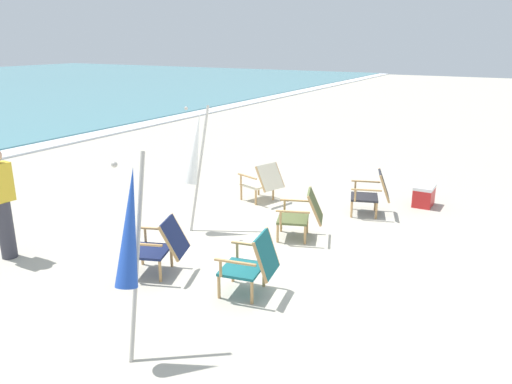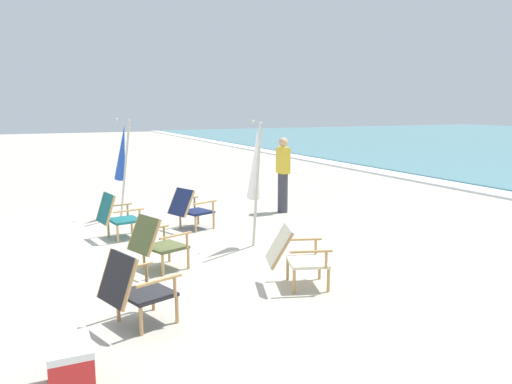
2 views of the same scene
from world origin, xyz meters
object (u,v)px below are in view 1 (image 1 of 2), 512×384
at_px(beach_chair_back_left, 373,192).
at_px(umbrella_furled_white, 195,150).
at_px(beach_chair_mid_center, 253,262).
at_px(umbrella_furled_blue, 130,229).
at_px(person_near_chairs, 2,203).
at_px(beach_chair_front_right, 263,181).
at_px(beach_chair_back_right, 303,213).
at_px(cooler_box, 424,196).
at_px(beach_chair_far_center, 161,245).

relative_size(beach_chair_back_left, umbrella_furled_white, 0.40).
distance_m(beach_chair_back_left, beach_chair_mid_center, 3.69).
relative_size(umbrella_furled_white, umbrella_furled_blue, 1.01).
height_order(umbrella_furled_blue, person_near_chairs, umbrella_furled_blue).
bearing_deg(beach_chair_front_right, umbrella_furled_white, 171.13).
bearing_deg(umbrella_furled_white, beach_chair_back_right, -75.33).
relative_size(umbrella_furled_blue, cooler_box, 4.20).
height_order(umbrella_furled_white, person_near_chairs, umbrella_furled_white).
bearing_deg(beach_chair_far_center, beach_chair_mid_center, -85.28).
bearing_deg(beach_chair_far_center, beach_chair_back_left, -25.22).
xyz_separation_m(beach_chair_back_left, cooler_box, (0.98, -0.71, -0.23)).
relative_size(beach_chair_back_right, beach_chair_back_left, 1.04).
distance_m(beach_chair_front_right, beach_chair_far_center, 3.46).
distance_m(beach_chair_back_right, beach_chair_mid_center, 2.00).
xyz_separation_m(umbrella_furled_blue, person_near_chairs, (0.82, 3.25, -0.50)).
bearing_deg(beach_chair_front_right, beach_chair_back_right, -132.64).
bearing_deg(umbrella_furled_white, person_near_chairs, 143.52).
bearing_deg(beach_chair_back_left, beach_chair_back_right, 159.17).
height_order(person_near_chairs, cooler_box, person_near_chairs).
bearing_deg(beach_chair_far_center, person_near_chairs, 106.39).
bearing_deg(person_near_chairs, umbrella_furled_white, -36.48).
distance_m(beach_chair_far_center, person_near_chairs, 2.45).
relative_size(beach_chair_front_right, umbrella_furled_white, 0.43).
relative_size(beach_chair_back_right, person_near_chairs, 0.53).
height_order(beach_chair_front_right, umbrella_furled_blue, umbrella_furled_blue).
distance_m(beach_chair_far_center, beach_chair_back_left, 4.17).
xyz_separation_m(beach_chair_far_center, umbrella_furled_white, (1.65, 0.59, 0.93)).
bearing_deg(umbrella_furled_blue, umbrella_furled_white, 25.85).
bearing_deg(umbrella_furled_white, cooler_box, -44.80).
xyz_separation_m(beach_chair_mid_center, umbrella_furled_blue, (-1.61, 0.43, 0.91)).
relative_size(beach_chair_far_center, beach_chair_mid_center, 1.09).
distance_m(umbrella_furled_white, umbrella_furled_blue, 3.50).
bearing_deg(beach_chair_far_center, umbrella_furled_blue, -148.16).
distance_m(beach_chair_front_right, beach_chair_back_right, 1.98).
bearing_deg(beach_chair_front_right, person_near_chairs, 154.10).
height_order(beach_chair_back_right, beach_chair_far_center, beach_chair_back_right).
bearing_deg(umbrella_furled_blue, beach_chair_back_left, -9.13).
height_order(umbrella_furled_white, cooler_box, umbrella_furled_white).
bearing_deg(beach_chair_back_right, umbrella_furled_blue, 176.65).
distance_m(beach_chair_front_right, beach_chair_back_left, 2.12).
bearing_deg(umbrella_furled_white, beach_chair_mid_center, -128.18).
distance_m(beach_chair_front_right, cooler_box, 3.11).
xyz_separation_m(beach_chair_back_right, cooler_box, (2.65, -1.35, -0.23)).
height_order(beach_chair_front_right, beach_chair_back_left, beach_chair_back_left).
bearing_deg(cooler_box, beach_chair_far_center, 152.34).
xyz_separation_m(beach_chair_front_right, person_near_chairs, (-4.12, 2.00, 0.42)).
bearing_deg(beach_chair_mid_center, beach_chair_back_left, -6.53).
distance_m(beach_chair_front_right, umbrella_furled_white, 2.04).
bearing_deg(beach_chair_mid_center, cooler_box, -13.71).
distance_m(beach_chair_back_left, umbrella_furled_blue, 5.42).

